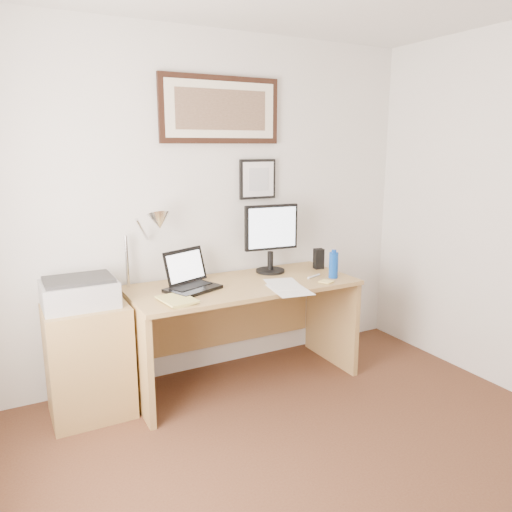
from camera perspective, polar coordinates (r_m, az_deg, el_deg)
wall_back at (r=3.70m, az=-6.18°, el=5.44°), size 3.50×0.02×2.50m
side_cabinet at (r=3.40m, az=-18.52°, el=-11.34°), size 0.50×0.40×0.73m
water_bottle at (r=3.69m, az=8.85°, el=-1.04°), size 0.07×0.07×0.19m
bottle_cap at (r=3.67m, az=8.91°, el=0.56°), size 0.03×0.03×0.02m
speaker at (r=3.96m, az=7.17°, el=-0.31°), size 0.08×0.07×0.16m
paper_sheet_a at (r=3.38m, az=3.84°, el=-3.85°), size 0.28×0.37×0.00m
paper_sheet_b at (r=3.50m, az=3.14°, el=-3.22°), size 0.30×0.36×0.00m
sticky_pad at (r=3.58m, az=8.04°, el=-2.91°), size 0.11×0.11×0.01m
marker_pen at (r=3.71m, az=6.63°, el=-2.31°), size 0.14×0.06×0.02m
book at (r=3.12m, az=-10.55°, el=-5.27°), size 0.22×0.28×0.02m
desk at (r=3.67m, az=-2.05°, el=-6.34°), size 1.60×0.70×0.75m
laptop at (r=3.41m, az=-7.55°, el=-2.79°), size 0.41×0.41×0.26m
lcd_monitor at (r=3.77m, az=1.74°, el=2.41°), size 0.42×0.22×0.52m
printer at (r=3.27m, az=-19.54°, el=-3.92°), size 0.44×0.34×0.18m
desk_lamp at (r=3.40m, az=-11.36°, el=3.57°), size 0.29×0.27×0.53m
picture_large at (r=3.72m, az=-4.04°, el=16.32°), size 0.92×0.04×0.47m
picture_small at (r=3.85m, az=0.20°, el=8.77°), size 0.30×0.03×0.30m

